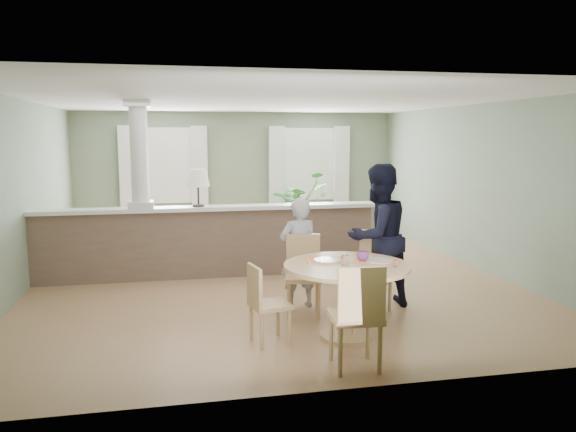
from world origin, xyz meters
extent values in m
plane|color=tan|center=(0.00, 0.00, 0.00)|extent=(8.00, 8.00, 0.00)
cube|color=gray|center=(0.00, 4.00, 1.35)|extent=(7.00, 0.02, 2.70)
cube|color=gray|center=(-3.50, 0.00, 1.35)|extent=(0.02, 8.00, 2.70)
cube|color=gray|center=(3.50, 0.00, 1.35)|extent=(0.02, 8.00, 2.70)
cube|color=gray|center=(0.00, -4.00, 1.35)|extent=(7.00, 0.02, 2.70)
cube|color=white|center=(0.00, 0.00, 2.70)|extent=(7.00, 8.00, 0.02)
cube|color=white|center=(-1.60, 3.97, 1.55)|extent=(1.10, 0.02, 1.50)
cube|color=white|center=(-1.60, 3.94, 1.55)|extent=(1.22, 0.04, 1.62)
cube|color=white|center=(1.60, 3.97, 1.55)|extent=(1.10, 0.02, 1.50)
cube|color=white|center=(1.60, 3.94, 1.55)|extent=(1.22, 0.04, 1.62)
cube|color=white|center=(-2.35, 3.88, 1.25)|extent=(0.35, 0.10, 2.30)
cube|color=white|center=(-0.85, 3.88, 1.25)|extent=(0.35, 0.10, 2.30)
cube|color=white|center=(0.85, 3.88, 1.25)|extent=(0.35, 0.10, 2.30)
cube|color=white|center=(2.35, 3.88, 1.25)|extent=(0.35, 0.10, 2.30)
cube|color=brown|center=(-0.90, 0.20, 0.53)|extent=(5.20, 0.22, 1.05)
cube|color=white|center=(-0.90, 0.20, 1.08)|extent=(5.32, 0.36, 0.06)
cube|color=white|center=(-1.90, 0.20, 1.16)|extent=(0.36, 0.36, 0.10)
cylinder|color=white|center=(-1.90, 0.20, 1.91)|extent=(0.26, 0.26, 1.39)
cube|color=white|center=(-1.90, 0.20, 2.65)|extent=(0.38, 0.38, 0.10)
cylinder|color=black|center=(-1.05, 0.20, 1.12)|extent=(0.18, 0.18, 0.03)
cylinder|color=black|center=(-1.05, 0.20, 1.28)|extent=(0.03, 0.03, 0.28)
cone|color=#EDE2C4|center=(-1.05, 0.20, 1.55)|extent=(0.36, 0.36, 0.26)
imported|color=#937D50|center=(-1.30, 1.70, 0.41)|extent=(2.94, 1.59, 0.81)
imported|color=#336A2A|center=(1.25, 3.20, 0.72)|extent=(1.70, 1.66, 1.43)
cylinder|color=tan|center=(0.37, -2.80, 0.02)|extent=(0.57, 0.57, 0.04)
cylinder|color=tan|center=(0.37, -2.80, 0.41)|extent=(0.15, 0.15, 0.73)
cylinder|color=tan|center=(0.37, -2.80, 0.80)|extent=(1.35, 1.35, 0.04)
cube|color=#D85230|center=(0.21, -2.57, 0.82)|extent=(0.53, 0.43, 0.01)
cube|color=#D85230|center=(0.74, -2.73, 0.82)|extent=(0.59, 0.54, 0.01)
cylinder|color=silver|center=(0.21, -2.60, 0.83)|extent=(0.29, 0.29, 0.01)
cylinder|color=silver|center=(0.76, -2.76, 0.83)|extent=(0.29, 0.29, 0.01)
cylinder|color=white|center=(0.35, -2.82, 0.87)|extent=(0.08, 0.08, 0.10)
cube|color=silver|center=(0.13, -2.65, 0.84)|extent=(0.05, 0.20, 0.00)
cube|color=silver|center=(0.01, -2.58, 0.83)|extent=(0.05, 0.24, 0.00)
cylinder|color=white|center=(0.83, -3.01, 0.85)|extent=(0.04, 0.04, 0.07)
cylinder|color=silver|center=(0.83, -3.01, 0.90)|extent=(0.04, 0.04, 0.01)
imported|color=blue|center=(0.59, -2.67, 0.87)|extent=(0.16, 0.16, 0.11)
cube|color=tan|center=(0.10, -1.93, 0.47)|extent=(0.52, 0.52, 0.05)
cylinder|color=tan|center=(-0.11, -2.07, 0.23)|extent=(0.04, 0.04, 0.45)
cylinder|color=tan|center=(0.24, -2.14, 0.23)|extent=(0.04, 0.04, 0.45)
cylinder|color=tan|center=(-0.04, -1.72, 0.23)|extent=(0.04, 0.04, 0.45)
cylinder|color=tan|center=(0.31, -1.79, 0.23)|extent=(0.04, 0.04, 0.45)
cube|color=tan|center=(0.14, -1.74, 0.73)|extent=(0.42, 0.12, 0.48)
cube|color=tan|center=(0.93, -2.07, 0.49)|extent=(0.64, 0.64, 0.05)
cylinder|color=tan|center=(0.67, -2.12, 0.23)|extent=(0.04, 0.04, 0.47)
cylinder|color=tan|center=(0.97, -2.33, 0.23)|extent=(0.04, 0.04, 0.47)
cylinder|color=tan|center=(0.88, -1.82, 0.23)|extent=(0.04, 0.04, 0.47)
cylinder|color=tan|center=(1.19, -2.03, 0.23)|extent=(0.04, 0.04, 0.47)
cube|color=tan|center=(1.05, -1.90, 0.76)|extent=(0.38, 0.29, 0.50)
cube|color=tan|center=(0.21, -3.57, 0.49)|extent=(0.49, 0.49, 0.05)
cylinder|color=tan|center=(0.41, -3.39, 0.24)|extent=(0.04, 0.04, 0.47)
cylinder|color=tan|center=(0.04, -3.37, 0.24)|extent=(0.04, 0.04, 0.47)
cylinder|color=tan|center=(0.39, -3.77, 0.24)|extent=(0.04, 0.04, 0.47)
cylinder|color=tan|center=(0.02, -3.75, 0.24)|extent=(0.04, 0.04, 0.47)
cube|color=tan|center=(0.20, -3.78, 0.77)|extent=(0.44, 0.07, 0.50)
cube|color=tan|center=(-0.46, -2.78, 0.41)|extent=(0.46, 0.46, 0.05)
cylinder|color=tan|center=(-0.27, -2.89, 0.20)|extent=(0.04, 0.04, 0.39)
cylinder|color=tan|center=(-0.34, -2.59, 0.20)|extent=(0.04, 0.04, 0.39)
cylinder|color=tan|center=(-0.58, -2.96, 0.20)|extent=(0.04, 0.04, 0.39)
cylinder|color=tan|center=(-0.64, -2.66, 0.20)|extent=(0.04, 0.04, 0.39)
cube|color=tan|center=(-0.63, -2.81, 0.64)|extent=(0.11, 0.37, 0.42)
imported|color=#A5A5AA|center=(0.11, -1.60, 0.70)|extent=(0.57, 0.43, 1.41)
imported|color=black|center=(1.08, -1.83, 0.92)|extent=(1.09, 0.98, 1.84)
camera|label=1|loc=(-1.43, -8.41, 2.18)|focal=35.00mm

